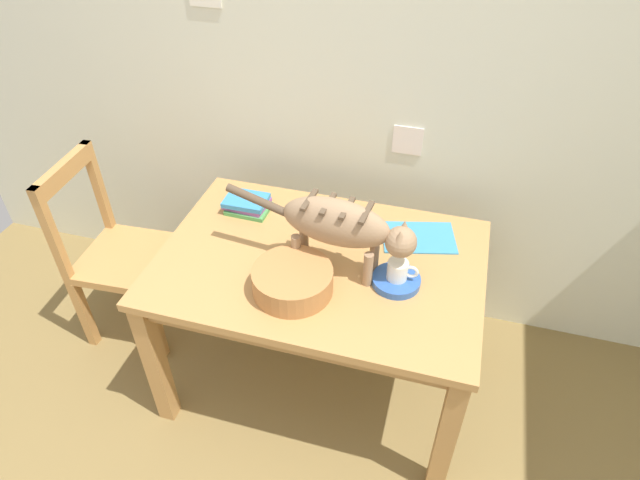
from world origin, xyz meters
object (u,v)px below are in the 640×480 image
object	(u,v)px
dining_table	(320,276)
book_stack	(247,204)
saucer_bowl	(396,281)
wooden_chair_near	(119,254)
coffee_mug	(398,270)
magazine	(419,237)
wicker_basket	(293,280)
cat	(342,226)

from	to	relation	value
dining_table	book_stack	distance (m)	0.48
saucer_bowl	wooden_chair_near	world-z (taller)	wooden_chair_near
coffee_mug	magazine	xyz separation A→B (m)	(0.04, 0.30, -0.07)
coffee_mug	wicker_basket	size ratio (longest dim) A/B	0.39
saucer_bowl	dining_table	bearing A→B (deg)	170.48
magazine	coffee_mug	bearing A→B (deg)	-112.14
book_stack	wicker_basket	xyz separation A→B (m)	(0.35, -0.43, 0.02)
cat	wicker_basket	xyz separation A→B (m)	(-0.14, -0.16, -0.16)
book_stack	coffee_mug	bearing A→B (deg)	-21.84
wicker_basket	coffee_mug	bearing A→B (deg)	20.94
magazine	wicker_basket	bearing A→B (deg)	-147.24
magazine	book_stack	distance (m)	0.76
coffee_mug	magazine	size ratio (longest dim) A/B	0.39
coffee_mug	wooden_chair_near	xyz separation A→B (m)	(-1.34, 0.13, -0.34)
wicker_basket	dining_table	bearing A→B (deg)	75.54
coffee_mug	book_stack	distance (m)	0.77
dining_table	wicker_basket	size ratio (longest dim) A/B	4.29
cat	wicker_basket	size ratio (longest dim) A/B	2.49
dining_table	book_stack	bearing A→B (deg)	149.63
saucer_bowl	coffee_mug	size ratio (longest dim) A/B	1.56
saucer_bowl	book_stack	size ratio (longest dim) A/B	0.90
dining_table	book_stack	xyz separation A→B (m)	(-0.40, 0.23, 0.12)
dining_table	wooden_chair_near	xyz separation A→B (m)	(-1.02, 0.07, -0.18)
wicker_basket	book_stack	bearing A→B (deg)	129.44
saucer_bowl	coffee_mug	distance (m)	0.05
saucer_bowl	cat	bearing A→B (deg)	174.94
wooden_chair_near	cat	bearing A→B (deg)	81.09
wicker_basket	wooden_chair_near	xyz separation A→B (m)	(-0.97, 0.27, -0.32)
dining_table	cat	xyz separation A→B (m)	(0.09, -0.03, 0.30)
magazine	book_stack	world-z (taller)	book_stack
coffee_mug	magazine	bearing A→B (deg)	82.06
book_stack	cat	bearing A→B (deg)	-28.52
dining_table	coffee_mug	world-z (taller)	coffee_mug
cat	wicker_basket	bearing A→B (deg)	-36.54
wooden_chair_near	dining_table	bearing A→B (deg)	82.43
cat	coffee_mug	world-z (taller)	cat
book_stack	wicker_basket	distance (m)	0.55
wooden_chair_near	book_stack	bearing A→B (deg)	101.09
cat	saucer_bowl	xyz separation A→B (m)	(0.22, -0.02, -0.20)
dining_table	cat	bearing A→B (deg)	-19.69
dining_table	saucer_bowl	xyz separation A→B (m)	(0.31, -0.05, 0.10)
cat	book_stack	xyz separation A→B (m)	(-0.49, 0.27, -0.18)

